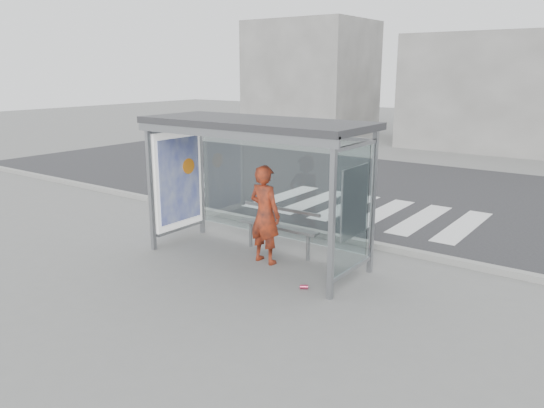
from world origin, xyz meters
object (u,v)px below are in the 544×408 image
at_px(person, 265,214).
at_px(bus_shelter, 241,153).
at_px(soda_can, 304,287).
at_px(bench, 279,226).

bearing_deg(person, bus_shelter, 1.82).
bearing_deg(soda_can, bus_shelter, 160.05).
height_order(bus_shelter, bench, bus_shelter).
xyz_separation_m(bus_shelter, person, (0.57, -0.03, -1.07)).
bearing_deg(person, bench, -76.93).
bearing_deg(soda_can, person, 153.26).
xyz_separation_m(person, bench, (-0.08, 0.55, -0.38)).
distance_m(bus_shelter, person, 1.22).
bearing_deg(bus_shelter, person, -2.97).
relative_size(bench, soda_can, 13.21).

